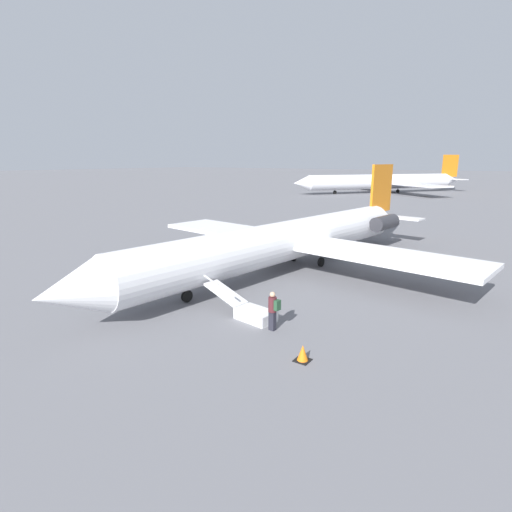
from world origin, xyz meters
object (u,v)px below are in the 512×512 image
(boarding_stairs, at_px, (249,310))
(passenger, at_px, (273,308))
(airplane_far_left, at_px, (384,181))
(airplane_main, at_px, (294,239))

(boarding_stairs, height_order, passenger, passenger)
(passenger, bearing_deg, airplane_far_left, -68.10)
(airplane_far_left, relative_size, passenger, 21.55)
(airplane_main, relative_size, airplane_far_left, 0.84)
(passenger, bearing_deg, airplane_main, -57.82)
(airplane_far_left, bearing_deg, airplane_main, 49.02)
(airplane_main, height_order, passenger, airplane_main)
(boarding_stairs, bearing_deg, passenger, 169.21)
(airplane_far_left, bearing_deg, passenger, 50.54)
(boarding_stairs, bearing_deg, airplane_far_left, -69.16)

